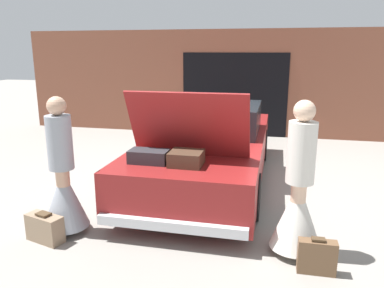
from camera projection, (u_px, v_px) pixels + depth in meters
name	position (u px, v px, depth m)	size (l,w,h in m)	color
ground_plane	(208.00, 180.00, 6.70)	(40.00, 40.00, 0.00)	gray
garage_wall_back	(235.00, 84.00, 10.01)	(12.00, 0.14, 2.80)	brown
car	(209.00, 147.00, 6.58)	(1.94, 4.90, 1.75)	maroon
person_left	(63.00, 185.00, 4.64)	(0.58, 0.58, 1.73)	tan
person_right	(298.00, 201.00, 4.13)	(0.58, 0.58, 1.76)	beige
suitcase_beside_left_person	(45.00, 228.00, 4.51)	(0.51, 0.32, 0.36)	#8C7259
suitcase_beside_right_person	(317.00, 257.00, 3.86)	(0.39, 0.14, 0.39)	brown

